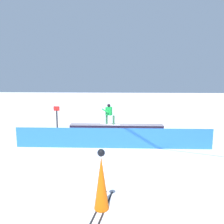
{
  "coord_description": "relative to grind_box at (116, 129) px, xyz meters",
  "views": [
    {
      "loc": [
        -0.78,
        12.93,
        3.36
      ],
      "look_at": [
        0.21,
        1.01,
        1.62
      ],
      "focal_mm": 31.26,
      "sensor_mm": 36.0,
      "label": 1
    }
  ],
  "objects": [
    {
      "name": "grind_box",
      "position": [
        0.0,
        0.0,
        0.0
      ],
      "size": [
        6.32,
        0.91,
        0.63
      ],
      "color": "black",
      "rests_on": "ground_plane"
    },
    {
      "name": "background_skier_right",
      "position": [
        -0.09,
        8.11,
        0.48
      ],
      "size": [
        0.5,
        1.74,
        1.68
      ],
      "color": "black",
      "rests_on": "ground_plane"
    },
    {
      "name": "safety_fence",
      "position": [
        0.0,
        3.07,
        0.25
      ],
      "size": [
        10.27,
        0.53,
        1.07
      ],
      "primitive_type": "cube",
      "rotation": [
        0.0,
        0.0,
        0.05
      ],
      "color": "blue",
      "rests_on": "ground_plane"
    },
    {
      "name": "trail_marker",
      "position": [
        3.96,
        0.47,
        0.72
      ],
      "size": [
        0.4,
        0.1,
        1.88
      ],
      "color": "#262628",
      "rests_on": "ground_plane"
    },
    {
      "name": "ground_plane",
      "position": [
        0.0,
        0.0,
        -0.29
      ],
      "size": [
        120.0,
        120.0,
        0.0
      ],
      "primitive_type": "plane",
      "color": "white"
    },
    {
      "name": "snowboarder",
      "position": [
        0.49,
        -0.01,
        1.1
      ],
      "size": [
        1.42,
        0.75,
        1.4
      ],
      "color": "silver",
      "rests_on": "grind_box"
    }
  ]
}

